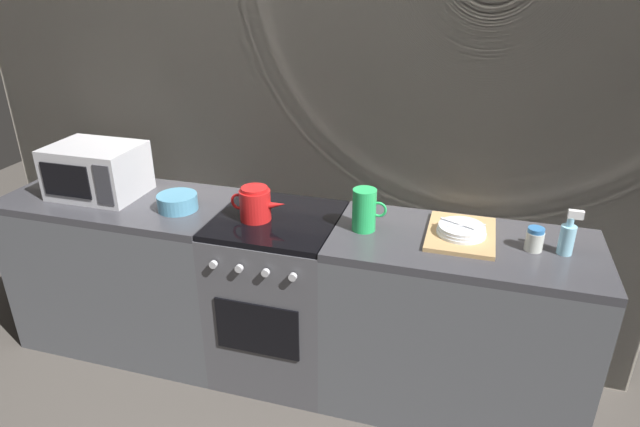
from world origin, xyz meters
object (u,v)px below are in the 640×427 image
object	(u,v)px
mixing_bowl	(178,202)
pitcher	(365,210)
spice_jar	(535,239)
microwave	(97,170)
spray_bottle	(568,237)
stove_unit	(279,295)
kettle	(255,204)
dish_pile	(461,232)

from	to	relation	value
mixing_bowl	pitcher	xyz separation A→B (m)	(0.95, 0.04, 0.06)
spice_jar	microwave	bearing A→B (deg)	179.87
spray_bottle	pitcher	bearing A→B (deg)	-178.88
stove_unit	mixing_bowl	world-z (taller)	mixing_bowl
microwave	kettle	distance (m)	0.93
kettle	pitcher	distance (m)	0.53
kettle	dish_pile	bearing A→B (deg)	5.33
dish_pile	spice_jar	xyz separation A→B (m)	(0.31, -0.04, 0.03)
kettle	pitcher	size ratio (longest dim) A/B	1.42
kettle	spray_bottle	size ratio (longest dim) A/B	1.40
dish_pile	spice_jar	distance (m)	0.31
mixing_bowl	dish_pile	bearing A→B (deg)	3.86
microwave	spray_bottle	size ratio (longest dim) A/B	2.27
microwave	mixing_bowl	size ratio (longest dim) A/B	2.30
pitcher	spice_jar	distance (m)	0.75
stove_unit	spice_jar	size ratio (longest dim) A/B	8.57
pitcher	microwave	bearing A→B (deg)	179.29
pitcher	dish_pile	bearing A→B (deg)	6.55
kettle	dish_pile	size ratio (longest dim) A/B	0.71
mixing_bowl	pitcher	world-z (taller)	pitcher
dish_pile	spice_jar	world-z (taller)	spice_jar
kettle	mixing_bowl	size ratio (longest dim) A/B	1.42
dish_pile	spice_jar	size ratio (longest dim) A/B	3.81
kettle	stove_unit	bearing A→B (deg)	27.60
pitcher	dish_pile	world-z (taller)	pitcher
stove_unit	spray_bottle	distance (m)	1.41
microwave	dish_pile	world-z (taller)	microwave
pitcher	dish_pile	size ratio (longest dim) A/B	0.50
microwave	spray_bottle	distance (m)	2.32
microwave	spray_bottle	xyz separation A→B (m)	(2.32, -0.00, -0.06)
stove_unit	microwave	xyz separation A→B (m)	(-1.01, 0.01, 0.59)
microwave	spray_bottle	world-z (taller)	microwave
stove_unit	microwave	size ratio (longest dim) A/B	1.96
microwave	spice_jar	bearing A→B (deg)	-0.13
kettle	microwave	bearing A→B (deg)	176.44
mixing_bowl	dish_pile	distance (m)	1.39
stove_unit	spice_jar	bearing A→B (deg)	0.33
mixing_bowl	spray_bottle	bearing A→B (deg)	1.89
stove_unit	pitcher	size ratio (longest dim) A/B	4.50
kettle	spray_bottle	bearing A→B (deg)	2.32
spice_jar	spray_bottle	distance (m)	0.13
kettle	pitcher	bearing A→B (deg)	4.30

